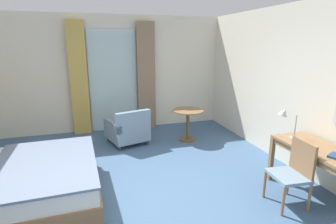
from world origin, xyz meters
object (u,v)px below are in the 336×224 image
object	(u,v)px
writing_desk	(324,156)
desk_lamp	(286,116)
armchair_by_window	(128,130)
round_cafe_table	(188,118)
desk_chair	(294,170)
bed	(15,185)

from	to	relation	value
writing_desk	desk_lamp	bearing A→B (deg)	108.19
armchair_by_window	round_cafe_table	distance (m)	1.32
writing_desk	desk_chair	xyz separation A→B (m)	(-0.43, 0.03, -0.15)
armchair_by_window	round_cafe_table	size ratio (longest dim) A/B	1.40
writing_desk	desk_lamp	distance (m)	0.73
desk_lamp	round_cafe_table	distance (m)	2.33
desk_chair	desk_lamp	distance (m)	0.82
desk_lamp	armchair_by_window	bearing A→B (deg)	130.93
bed	desk_chair	size ratio (longest dim) A/B	2.36
desk_chair	armchair_by_window	xyz separation A→B (m)	(-1.75, 2.83, -0.18)
desk_chair	armchair_by_window	world-z (taller)	desk_chair
writing_desk	round_cafe_table	world-z (taller)	writing_desk
round_cafe_table	desk_chair	bearing A→B (deg)	-80.45
writing_desk	round_cafe_table	xyz separation A→B (m)	(-0.88, 2.72, -0.14)
armchair_by_window	round_cafe_table	world-z (taller)	armchair_by_window
writing_desk	desk_chair	size ratio (longest dim) A/B	1.59
round_cafe_table	armchair_by_window	bearing A→B (deg)	173.70
desk_lamp	armchair_by_window	world-z (taller)	desk_lamp
armchair_by_window	desk_lamp	bearing A→B (deg)	-49.07
armchair_by_window	writing_desk	bearing A→B (deg)	-52.75
armchair_by_window	round_cafe_table	bearing A→B (deg)	-6.30
bed	desk_chair	xyz separation A→B (m)	(3.51, -1.03, 0.21)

